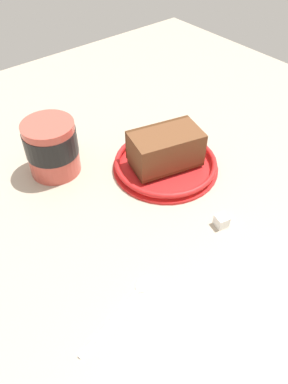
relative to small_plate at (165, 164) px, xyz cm
name	(u,v)px	position (x,y,z in cm)	size (l,w,h in cm)	color
ground_plane	(155,191)	(4.13, 2.06, -2.54)	(110.80, 110.80, 3.29)	tan
small_plate	(165,164)	(0.00, 0.00, 0.00)	(18.24, 18.24, 1.83)	red
cake_slice	(166,149)	(-0.07, -0.26, 3.11)	(13.07, 9.60, 6.10)	#472814
tea_mug	(52,145)	(14.81, -11.73, 4.26)	(10.80, 8.70, 9.39)	#BF4C3F
teaspoon	(133,295)	(19.84, 16.12, -0.55)	(13.39, 4.27, 0.80)	silver
sugar_cube	(221,221)	(2.35, 15.05, 0.00)	(1.80, 1.80, 1.80)	white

